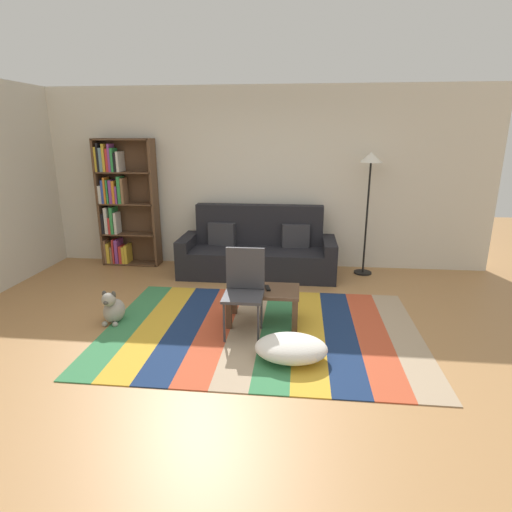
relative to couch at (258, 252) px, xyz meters
name	(u,v)px	position (x,y,z in m)	size (l,w,h in m)	color
ground_plane	(244,336)	(0.06, -2.02, -0.34)	(14.00, 14.00, 0.00)	#B27F4C
back_wall	(265,179)	(0.06, 0.53, 1.01)	(6.80, 0.10, 2.70)	silver
rug	(261,330)	(0.23, -1.88, -0.33)	(3.32, 2.29, 0.01)	#387F4C
couch	(258,252)	(0.00, 0.00, 0.00)	(2.26, 0.80, 1.00)	black
bookshelf	(121,203)	(-2.17, 0.28, 0.64)	(0.90, 0.28, 1.95)	brown
coffee_table	(263,295)	(0.23, -1.68, -0.01)	(0.78, 0.47, 0.39)	#513826
pouf	(291,348)	(0.56, -2.45, -0.22)	(0.67, 0.50, 0.22)	white
dog	(113,309)	(-1.42, -1.85, -0.18)	(0.22, 0.35, 0.40)	#9E998E
standing_lamp	(370,174)	(1.57, 0.17, 1.14)	(0.32, 0.32, 1.77)	black
tv_remote	(268,288)	(0.28, -1.67, 0.07)	(0.04, 0.15, 0.02)	black
folding_chair	(244,285)	(0.06, -1.94, 0.20)	(0.40, 0.40, 0.90)	#38383D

